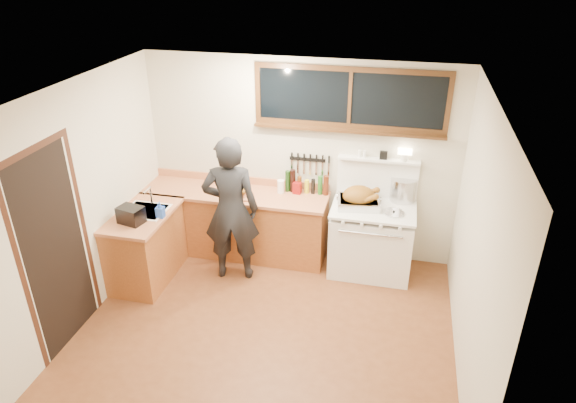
% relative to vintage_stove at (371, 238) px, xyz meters
% --- Properties ---
extents(ground_plane, '(4.00, 3.50, 0.02)m').
position_rel_vintage_stove_xyz_m(ground_plane, '(-1.00, -1.41, -0.48)').
color(ground_plane, brown).
extents(room_shell, '(4.10, 3.60, 2.65)m').
position_rel_vintage_stove_xyz_m(room_shell, '(-1.00, -1.41, 1.18)').
color(room_shell, beige).
rests_on(room_shell, ground).
extents(counter_back, '(2.44, 0.64, 1.00)m').
position_rel_vintage_stove_xyz_m(counter_back, '(-1.80, 0.04, -0.01)').
color(counter_back, brown).
rests_on(counter_back, ground).
extents(counter_left, '(0.64, 1.09, 0.90)m').
position_rel_vintage_stove_xyz_m(counter_left, '(-2.70, -0.79, -0.01)').
color(counter_left, brown).
rests_on(counter_left, ground).
extents(sink_unit, '(0.50, 0.45, 0.37)m').
position_rel_vintage_stove_xyz_m(sink_unit, '(-2.68, -0.71, 0.38)').
color(sink_unit, white).
rests_on(sink_unit, counter_left).
extents(vintage_stove, '(1.02, 0.74, 1.58)m').
position_rel_vintage_stove_xyz_m(vintage_stove, '(0.00, 0.00, 0.00)').
color(vintage_stove, white).
rests_on(vintage_stove, ground).
extents(back_window, '(2.32, 0.13, 0.77)m').
position_rel_vintage_stove_xyz_m(back_window, '(-0.40, 0.31, 1.60)').
color(back_window, black).
rests_on(back_window, room_shell).
extents(left_doorway, '(0.02, 1.04, 2.17)m').
position_rel_vintage_stove_xyz_m(left_doorway, '(-2.99, -1.96, 0.62)').
color(left_doorway, black).
rests_on(left_doorway, ground).
extents(knife_strip, '(0.52, 0.03, 0.28)m').
position_rel_vintage_stove_xyz_m(knife_strip, '(-0.88, 0.32, 0.84)').
color(knife_strip, black).
rests_on(knife_strip, room_shell).
extents(man, '(0.75, 0.57, 1.85)m').
position_rel_vintage_stove_xyz_m(man, '(-1.67, -0.50, 0.46)').
color(man, black).
rests_on(man, ground).
extents(soap_bottle, '(0.09, 0.09, 0.20)m').
position_rel_vintage_stove_xyz_m(soap_bottle, '(-2.43, -0.81, 0.53)').
color(soap_bottle, blue).
rests_on(soap_bottle, counter_left).
extents(toaster, '(0.32, 0.25, 0.20)m').
position_rel_vintage_stove_xyz_m(toaster, '(-2.70, -1.01, 0.53)').
color(toaster, black).
rests_on(toaster, counter_left).
extents(cutting_board, '(0.42, 0.35, 0.13)m').
position_rel_vintage_stove_xyz_m(cutting_board, '(-1.70, -0.10, 0.49)').
color(cutting_board, '#BC724B').
rests_on(cutting_board, counter_back).
extents(roast_turkey, '(0.56, 0.45, 0.27)m').
position_rel_vintage_stove_xyz_m(roast_turkey, '(-0.19, -0.01, 0.54)').
color(roast_turkey, silver).
rests_on(roast_turkey, vintage_stove).
extents(stockpot, '(0.36, 0.36, 0.30)m').
position_rel_vintage_stove_xyz_m(stockpot, '(0.33, 0.29, 0.58)').
color(stockpot, silver).
rests_on(stockpot, vintage_stove).
extents(saucepan, '(0.20, 0.29, 0.12)m').
position_rel_vintage_stove_xyz_m(saucepan, '(-0.03, 0.18, 0.49)').
color(saucepan, silver).
rests_on(saucepan, vintage_stove).
extents(pot_lid, '(0.30, 0.30, 0.04)m').
position_rel_vintage_stove_xyz_m(pot_lid, '(0.24, -0.11, 0.45)').
color(pot_lid, silver).
rests_on(pot_lid, vintage_stove).
extents(coffee_tin, '(0.11, 0.09, 0.15)m').
position_rel_vintage_stove_xyz_m(coffee_tin, '(-1.00, 0.17, 0.51)').
color(coffee_tin, maroon).
rests_on(coffee_tin, counter_back).
extents(pitcher, '(0.12, 0.12, 0.17)m').
position_rel_vintage_stove_xyz_m(pitcher, '(-1.21, 0.15, 0.52)').
color(pitcher, white).
rests_on(pitcher, counter_back).
extents(bottle_cluster, '(0.57, 0.07, 0.30)m').
position_rel_vintage_stove_xyz_m(bottle_cluster, '(-0.90, 0.22, 0.56)').
color(bottle_cluster, black).
rests_on(bottle_cluster, counter_back).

